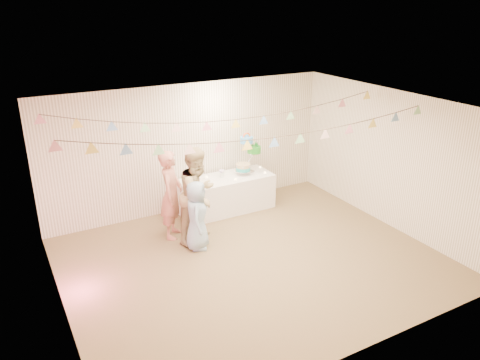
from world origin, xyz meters
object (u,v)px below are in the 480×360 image
person_adult_a (171,194)px  person_child (197,215)px  table (226,194)px  cake_stand (248,152)px  person_adult_b (198,195)px

person_adult_a → person_child: person_adult_a is taller
table → cake_stand: 0.96m
person_adult_a → person_adult_b: (0.36, -0.37, 0.05)m
table → cake_stand: size_ratio=2.40×
cake_stand → person_adult_b: (-1.56, -0.94, -0.27)m
cake_stand → person_adult_a: person_adult_a is taller
table → person_child: bearing=-135.2°
cake_stand → person_adult_a: (-1.93, -0.58, -0.33)m
person_child → person_adult_b: bearing=-2.8°
table → person_child: size_ratio=1.54×
cake_stand → person_adult_a: size_ratio=0.49×
table → cake_stand: cake_stand is taller
table → person_adult_b: bearing=-138.6°
table → person_adult_b: person_adult_b is taller
person_adult_b → person_child: bearing=-151.2°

